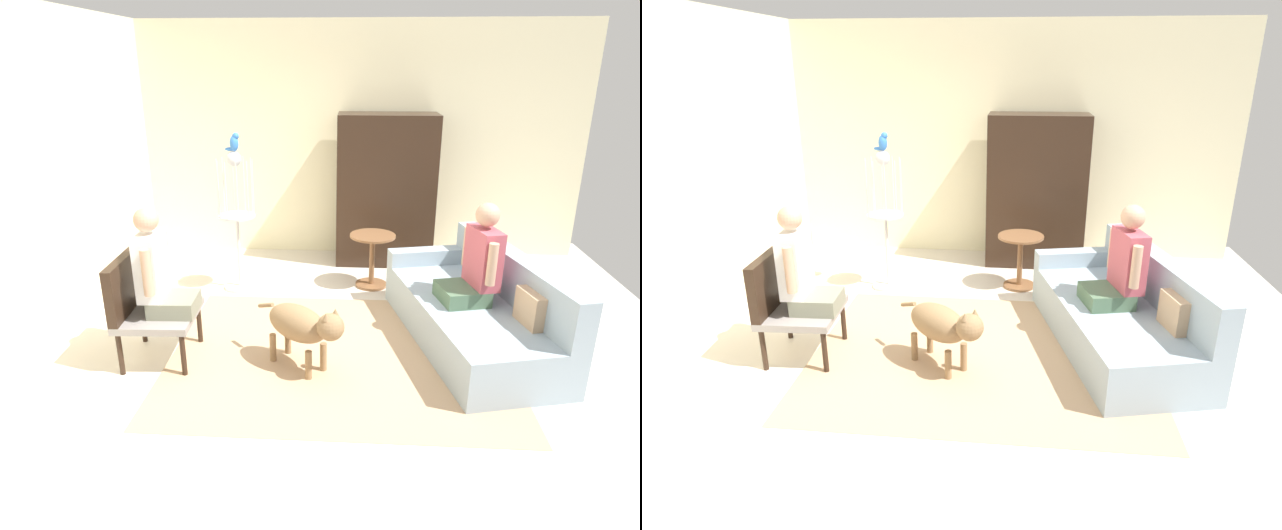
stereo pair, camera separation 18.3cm
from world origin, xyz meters
TOP-DOWN VIEW (x-y plane):
  - ground_plane at (0.00, 0.00)m, footprint 6.32×6.32m
  - back_wall at (0.00, 2.69)m, footprint 5.83×0.12m
  - left_wall at (-2.67, 0.30)m, footprint 0.12×5.86m
  - area_rug at (-0.03, -0.14)m, footprint 2.89×2.33m
  - couch at (1.19, 0.22)m, footprint 1.39×2.25m
  - armchair at (-1.66, -0.29)m, footprint 0.64×0.68m
  - person_on_couch at (1.15, 0.19)m, footprint 0.53×0.55m
  - person_on_armchair at (-1.51, -0.28)m, footprint 0.45×0.52m
  - round_end_table at (0.29, 1.44)m, footprint 0.51×0.51m
  - dog at (-0.32, -0.38)m, footprint 0.77×0.65m
  - bird_cage_stand at (-1.19, 1.28)m, footprint 0.40×0.40m
  - parrot at (-1.17, 1.28)m, footprint 0.17×0.10m
  - armoire_cabinet at (0.45, 2.28)m, footprint 1.18×0.56m

SIDE VIEW (x-z plane):
  - ground_plane at x=0.00m, z-range 0.00..0.00m
  - area_rug at x=-0.03m, z-range 0.00..0.01m
  - couch at x=1.19m, z-range -0.13..0.69m
  - round_end_table at x=0.29m, z-range 0.06..0.67m
  - dog at x=-0.32m, z-range 0.09..0.71m
  - armchair at x=-1.66m, z-range 0.07..0.97m
  - person_on_couch at x=1.15m, z-range 0.31..1.19m
  - bird_cage_stand at x=-1.19m, z-range 0.01..1.53m
  - person_on_armchair at x=-1.51m, z-range 0.34..1.24m
  - armoire_cabinet at x=0.45m, z-range 0.00..1.83m
  - back_wall at x=0.00m, z-range 0.00..2.88m
  - left_wall at x=-2.67m, z-range 0.00..2.88m
  - parrot at x=-1.17m, z-range 1.52..1.71m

